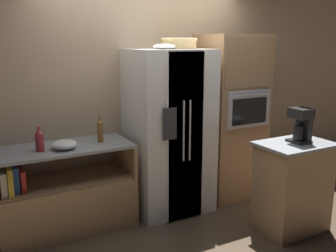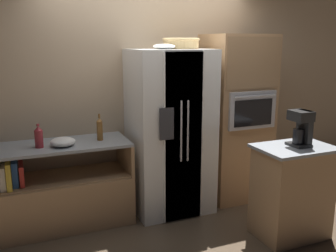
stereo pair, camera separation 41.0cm
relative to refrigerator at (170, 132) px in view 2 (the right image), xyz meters
name	(u,v)px [view 2 (the right image)]	position (x,y,z in m)	size (l,w,h in m)	color
ground_plane	(161,210)	(-0.13, -0.04, -0.92)	(20.00, 20.00, 0.00)	#4C3D2D
wall_back	(147,86)	(-0.13, 0.40, 0.48)	(12.00, 0.06, 2.80)	tan
counter_left	(64,195)	(-1.20, 0.06, -0.60)	(1.35, 0.62, 0.89)	#A87F56
refrigerator	(170,132)	(0.00, 0.00, 0.00)	(0.87, 0.76, 1.84)	white
wall_oven	(236,118)	(0.89, 0.04, 0.09)	(0.74, 0.71, 2.00)	#A87F56
island_counter	(292,191)	(0.87, -1.05, -0.45)	(0.74, 0.52, 0.93)	#A87F56
wicker_basket	(181,43)	(0.15, 0.06, 0.98)	(0.41, 0.41, 0.12)	tan
fruit_bowl	(164,46)	(-0.10, -0.07, 0.95)	(0.24, 0.24, 0.06)	white
bottle_tall	(39,137)	(-1.41, 0.00, 0.08)	(0.08, 0.08, 0.24)	maroon
bottle_short	(100,129)	(-0.79, 0.05, 0.09)	(0.06, 0.06, 0.29)	brown
mixing_bowl	(63,142)	(-1.19, -0.03, 0.01)	(0.25, 0.25, 0.09)	white
coffee_maker	(302,126)	(0.93, -1.05, 0.20)	(0.17, 0.20, 0.35)	black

